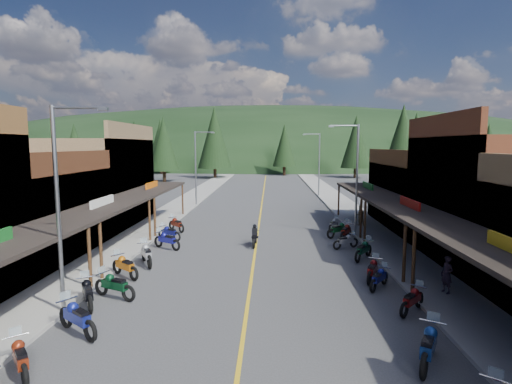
# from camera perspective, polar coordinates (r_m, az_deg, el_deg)

# --- Properties ---
(ground) EXTENTS (220.00, 220.00, 0.00)m
(ground) POSITION_cam_1_polar(r_m,az_deg,el_deg) (21.62, -0.48, -10.89)
(ground) COLOR #38383A
(ground) RESTS_ON ground
(centerline) EXTENTS (0.15, 90.00, 0.01)m
(centerline) POSITION_cam_1_polar(r_m,az_deg,el_deg) (41.12, 0.73, -2.42)
(centerline) COLOR gold
(centerline) RESTS_ON ground
(sidewalk_west) EXTENTS (3.40, 94.00, 0.15)m
(sidewalk_west) POSITION_cam_1_polar(r_m,az_deg,el_deg) (42.20, -11.17, -2.21)
(sidewalk_west) COLOR gray
(sidewalk_west) RESTS_ON ground
(sidewalk_east) EXTENTS (3.40, 94.00, 0.15)m
(sidewalk_east) POSITION_cam_1_polar(r_m,az_deg,el_deg) (41.83, 12.74, -2.33)
(sidewalk_east) COLOR gray
(sidewalk_east) RESTS_ON ground
(shop_west_2) EXTENTS (10.90, 9.00, 6.20)m
(shop_west_2) POSITION_cam_1_polar(r_m,az_deg,el_deg) (26.97, -30.97, -2.79)
(shop_west_2) COLOR #3F2111
(shop_west_2) RESTS_ON ground
(shop_west_3) EXTENTS (10.90, 10.20, 8.20)m
(shop_west_3) POSITION_cam_1_polar(r_m,az_deg,el_deg) (35.23, -22.63, 1.29)
(shop_west_3) COLOR brown
(shop_west_3) RESTS_ON ground
(shop_east_2) EXTENTS (10.90, 9.00, 8.20)m
(shop_east_2) POSITION_cam_1_polar(r_m,az_deg,el_deg) (25.92, 31.81, -0.98)
(shop_east_2) COLOR #562B19
(shop_east_2) RESTS_ON ground
(shop_east_3) EXTENTS (10.90, 10.20, 6.20)m
(shop_east_3) POSITION_cam_1_polar(r_m,az_deg,el_deg) (34.61, 23.80, -0.50)
(shop_east_3) COLOR #4C2D16
(shop_east_3) RESTS_ON ground
(streetlight_0) EXTENTS (2.16, 0.18, 8.00)m
(streetlight_0) POSITION_cam_1_polar(r_m,az_deg,el_deg) (16.69, -26.07, -1.12)
(streetlight_0) COLOR gray
(streetlight_0) RESTS_ON ground
(streetlight_1) EXTENTS (2.16, 0.18, 8.00)m
(streetlight_1) POSITION_cam_1_polar(r_m,az_deg,el_deg) (43.35, -8.44, 3.91)
(streetlight_1) COLOR gray
(streetlight_1) RESTS_ON ground
(streetlight_2) EXTENTS (2.16, 0.18, 8.00)m
(streetlight_2) POSITION_cam_1_polar(r_m,az_deg,el_deg) (29.29, 13.94, 2.46)
(streetlight_2) COLOR gray
(streetlight_2) RESTS_ON ground
(streetlight_3) EXTENTS (2.16, 0.18, 8.00)m
(streetlight_3) POSITION_cam_1_polar(r_m,az_deg,el_deg) (50.99, 8.85, 4.31)
(streetlight_3) COLOR gray
(streetlight_3) RESTS_ON ground
(ridge_hill) EXTENTS (310.00, 140.00, 60.00)m
(ridge_hill) POSITION_cam_1_polar(r_m,az_deg,el_deg) (155.72, 1.68, 4.32)
(ridge_hill) COLOR black
(ridge_hill) RESTS_ON ground
(pine_0) EXTENTS (5.04, 5.04, 11.00)m
(pine_0) POSITION_cam_1_polar(r_m,az_deg,el_deg) (92.16, -24.48, 6.09)
(pine_0) COLOR black
(pine_0) RESTS_ON ground
(pine_1) EXTENTS (5.88, 5.88, 12.50)m
(pine_1) POSITION_cam_1_polar(r_m,az_deg,el_deg) (93.95, -13.46, 6.97)
(pine_1) COLOR black
(pine_1) RESTS_ON ground
(pine_2) EXTENTS (6.72, 6.72, 14.00)m
(pine_2) POSITION_cam_1_polar(r_m,az_deg,el_deg) (79.35, -5.94, 7.74)
(pine_2) COLOR black
(pine_2) RESTS_ON ground
(pine_3) EXTENTS (5.04, 5.04, 11.00)m
(pine_3) POSITION_cam_1_polar(r_m,az_deg,el_deg) (86.64, 4.09, 6.67)
(pine_3) COLOR black
(pine_3) RESTS_ON ground
(pine_4) EXTENTS (5.88, 5.88, 12.50)m
(pine_4) POSITION_cam_1_polar(r_m,az_deg,el_deg) (82.38, 14.10, 7.01)
(pine_4) COLOR black
(pine_4) RESTS_ON ground
(pine_5) EXTENTS (6.72, 6.72, 14.00)m
(pine_5) POSITION_cam_1_polar(r_m,az_deg,el_deg) (98.33, 21.86, 7.10)
(pine_5) COLOR black
(pine_5) RESTS_ON ground
(pine_6) EXTENTS (5.04, 5.04, 11.00)m
(pine_6) POSITION_cam_1_polar(r_m,az_deg,el_deg) (95.86, 30.25, 5.79)
(pine_6) COLOR black
(pine_6) RESTS_ON ground
(pine_7) EXTENTS (5.88, 5.88, 12.50)m
(pine_7) POSITION_cam_1_polar(r_m,az_deg,el_deg) (102.04, -16.92, 6.83)
(pine_7) COLOR black
(pine_7) RESTS_ON ground
(pine_8) EXTENTS (4.48, 4.48, 10.00)m
(pine_8) POSITION_cam_1_polar(r_m,az_deg,el_deg) (64.77, -18.80, 5.87)
(pine_8) COLOR black
(pine_8) RESTS_ON ground
(pine_9) EXTENTS (4.93, 4.93, 10.80)m
(pine_9) POSITION_cam_1_polar(r_m,az_deg,el_deg) (69.53, 21.54, 6.13)
(pine_9) COLOR black
(pine_9) RESTS_ON ground
(pine_10) EXTENTS (5.38, 5.38, 11.60)m
(pine_10) POSITION_cam_1_polar(r_m,az_deg,el_deg) (73.07, -13.07, 6.75)
(pine_10) COLOR black
(pine_10) RESTS_ON ground
(pine_11) EXTENTS (5.82, 5.82, 12.40)m
(pine_11) POSITION_cam_1_polar(r_m,az_deg,el_deg) (61.62, 20.22, 6.92)
(pine_11) COLOR black
(pine_11) RESTS_ON ground
(bike_west_3) EXTENTS (1.85, 2.00, 1.17)m
(bike_west_3) POSITION_cam_1_polar(r_m,az_deg,el_deg) (13.95, -30.65, -19.54)
(bike_west_3) COLOR maroon
(bike_west_3) RESTS_ON ground
(bike_west_4) EXTENTS (2.35, 2.03, 1.34)m
(bike_west_4) POSITION_cam_1_polar(r_m,az_deg,el_deg) (15.67, -24.20, -15.89)
(bike_west_4) COLOR navy
(bike_west_4) RESTS_ON ground
(bike_west_5) EXTENTS (1.78, 2.28, 1.27)m
(bike_west_5) POSITION_cam_1_polar(r_m,az_deg,el_deg) (18.01, -22.93, -12.97)
(bike_west_5) COLOR black
(bike_west_5) RESTS_ON ground
(bike_west_6) EXTENTS (2.34, 1.64, 1.28)m
(bike_west_6) POSITION_cam_1_polar(r_m,az_deg,el_deg) (18.47, -19.57, -12.31)
(bike_west_6) COLOR #0B391D
(bike_west_6) RESTS_ON ground
(bike_west_7) EXTENTS (2.18, 1.99, 1.27)m
(bike_west_7) POSITION_cam_1_polar(r_m,az_deg,el_deg) (21.10, -18.23, -9.88)
(bike_west_7) COLOR #C1630D
(bike_west_7) RESTS_ON ground
(bike_west_8) EXTENTS (1.77, 2.44, 1.34)m
(bike_west_8) POSITION_cam_1_polar(r_m,az_deg,el_deg) (22.85, -15.38, -8.41)
(bike_west_8) COLOR #A8A8AD
(bike_west_8) RESTS_ON ground
(bike_west_9) EXTENTS (2.26, 1.82, 1.27)m
(bike_west_9) POSITION_cam_1_polar(r_m,az_deg,el_deg) (25.93, -12.62, -6.61)
(bike_west_9) COLOR navy
(bike_west_9) RESTS_ON ground
(bike_west_10) EXTENTS (2.06, 1.59, 1.14)m
(bike_west_10) POSITION_cam_1_polar(r_m,az_deg,el_deg) (28.34, -12.30, -5.59)
(bike_west_10) COLOR navy
(bike_west_10) RESTS_ON ground
(bike_west_11) EXTENTS (1.95, 2.05, 1.21)m
(bike_west_11) POSITION_cam_1_polar(r_m,az_deg,el_deg) (31.04, -11.32, -4.43)
(bike_west_11) COLOR #61190D
(bike_west_11) RESTS_ON ground
(bike_east_4) EXTENTS (1.82, 2.43, 1.34)m
(bike_east_4) POSITION_cam_1_polar(r_m,az_deg,el_deg) (13.66, 23.46, -19.33)
(bike_east_4) COLOR navy
(bike_east_4) RESTS_ON ground
(bike_east_5) EXTENTS (1.81, 1.90, 1.12)m
(bike_east_5) POSITION_cam_1_polar(r_m,az_deg,el_deg) (17.26, 21.42, -14.02)
(bike_east_5) COLOR maroon
(bike_east_5) RESTS_ON ground
(bike_east_6) EXTENTS (1.63, 1.88, 1.07)m
(bike_east_6) POSITION_cam_1_polar(r_m,az_deg,el_deg) (19.47, 17.18, -11.55)
(bike_east_6) COLOR navy
(bike_east_6) RESTS_ON ground
(bike_east_7) EXTENTS (1.50, 2.16, 1.18)m
(bike_east_7) POSITION_cam_1_polar(r_m,az_deg,el_deg) (20.42, 16.32, -10.50)
(bike_east_7) COLOR #650D0F
(bike_east_7) RESTS_ON ground
(bike_east_8) EXTENTS (1.85, 2.18, 1.24)m
(bike_east_8) POSITION_cam_1_polar(r_m,az_deg,el_deg) (23.89, 15.10, -7.86)
(bike_east_8) COLOR #0B3A23
(bike_east_8) RESTS_ON ground
(bike_east_9) EXTENTS (1.96, 1.45, 1.08)m
(bike_east_9) POSITION_cam_1_polar(r_m,az_deg,el_deg) (26.05, 12.70, -6.76)
(bike_east_9) COLOR gray
(bike_east_9) RESTS_ON ground
(bike_east_10) EXTENTS (1.64, 2.22, 1.22)m
(bike_east_10) POSITION_cam_1_polar(r_m,az_deg,el_deg) (28.60, 12.74, -5.41)
(bike_east_10) COLOR maroon
(bike_east_10) RESTS_ON ground
(bike_east_11) EXTENTS (2.21, 1.84, 1.25)m
(bike_east_11) POSITION_cam_1_polar(r_m,az_deg,el_deg) (29.06, 11.78, -5.16)
(bike_east_11) COLOR #0D4420
(bike_east_11) RESTS_ON ground
(bike_east_12) EXTENTS (1.41, 1.93, 1.06)m
(bike_east_12) POSITION_cam_1_polar(r_m,az_deg,el_deg) (31.20, 11.00, -4.50)
(bike_east_12) COLOR #97979C
(bike_east_12) RESTS_ON ground
(rider_on_bike) EXTENTS (0.75, 1.99, 1.49)m
(rider_on_bike) POSITION_cam_1_polar(r_m,az_deg,el_deg) (26.04, -0.17, -6.46)
(rider_on_bike) COLOR black
(rider_on_bike) RESTS_ON ground
(pedestrian_east_a) EXTENTS (0.58, 0.70, 1.64)m
(pedestrian_east_a) POSITION_cam_1_polar(r_m,az_deg,el_deg) (19.48, 25.62, -10.57)
(pedestrian_east_a) COLOR #261C2A
(pedestrian_east_a) RESTS_ON sidewalk_east
(pedestrian_east_b) EXTENTS (0.81, 0.50, 1.63)m
(pedestrian_east_b) POSITION_cam_1_polar(r_m,az_deg,el_deg) (32.98, 14.63, -3.23)
(pedestrian_east_b) COLOR brown
(pedestrian_east_b) RESTS_ON sidewalk_east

